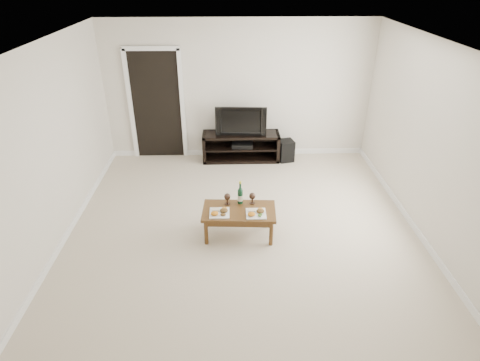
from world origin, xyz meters
The scene contains 14 objects.
floor centered at (0.00, 0.00, 0.00)m, with size 5.50×5.50×0.00m, color beige.
back_wall centered at (0.00, 2.77, 1.30)m, with size 5.00×0.04×2.60m, color beige.
ceiling centered at (0.00, 0.00, 2.62)m, with size 5.00×5.50×0.04m, color white.
doorway centered at (-1.55, 2.73, 1.02)m, with size 0.90×0.02×2.05m, color black.
media_console centered at (0.04, 2.50, 0.28)m, with size 1.47×0.45×0.55m, color black.
television centered at (0.04, 2.50, 0.83)m, with size 0.96×0.13×0.55m, color black.
av_receiver centered at (0.07, 2.48, 0.33)m, with size 0.40×0.30×0.08m, color black.
subwoofer centered at (0.91, 2.44, 0.21)m, with size 0.28×0.28×0.42m, color black.
coffee_table centered at (-0.06, 0.01, 0.21)m, with size 1.01×0.55×0.42m, color #583A18.
plate_left centered at (-0.33, -0.08, 0.45)m, with size 0.27×0.27×0.07m, color white.
plate_right centered at (0.17, -0.11, 0.45)m, with size 0.27×0.27×0.07m, color white.
wine_bottle centered at (-0.04, 0.19, 0.59)m, with size 0.07×0.07×0.35m, color #0D321C.
goblet_left centered at (-0.22, 0.17, 0.51)m, with size 0.09×0.09×0.17m, color #37261E, non-canonical shape.
goblet_right centered at (0.13, 0.18, 0.51)m, with size 0.09×0.09×0.17m, color #37261E, non-canonical shape.
Camera 1 is at (-0.17, -4.65, 3.43)m, focal length 30.00 mm.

